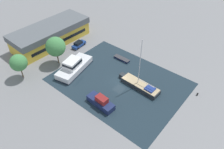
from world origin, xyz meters
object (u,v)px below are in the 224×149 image
small_dinghy (122,59)px  warehouse_building (51,34)px  sailboat_moored (140,85)px  parked_car (79,44)px  motor_cruiser (74,66)px  quay_tree_near_building (56,47)px  quay_tree_by_water (19,63)px  cabin_boat (101,102)px

small_dinghy → warehouse_building: bearing=-73.5°
warehouse_building → small_dinghy: (6.50, -21.55, -2.49)m
sailboat_moored → warehouse_building: bearing=93.3°
parked_car → motor_cruiser: (-8.48, -7.20, 0.45)m
quay_tree_near_building → parked_car: size_ratio=1.62×
quay_tree_near_building → quay_tree_by_water: size_ratio=1.18×
quay_tree_near_building → motor_cruiser: quay_tree_near_building is taller
quay_tree_near_building → small_dinghy: quay_tree_near_building is taller
quay_tree_near_building → small_dinghy: size_ratio=1.62×
motor_cruiser → cabin_boat: 13.78m
warehouse_building → parked_car: 8.88m
warehouse_building → sailboat_moored: 31.45m
sailboat_moored → motor_cruiser: bearing=111.0°
quay_tree_by_water → motor_cruiser: 12.90m
quay_tree_near_building → parked_car: bearing=10.1°
quay_tree_by_water → cabin_boat: bearing=-75.5°
motor_cruiser → quay_tree_by_water: bearing=39.4°
quay_tree_by_water → cabin_boat: size_ratio=0.97×
parked_car → warehouse_building: bearing=-161.0°
small_dinghy → cabin_boat: bearing=22.5°
small_dinghy → parked_car: bearing=-78.2°
warehouse_building → cabin_boat: warehouse_building is taller
parked_car → sailboat_moored: (-2.90, -23.47, -0.20)m
quay_tree_near_building → motor_cruiser: size_ratio=0.66×
warehouse_building → cabin_boat: bearing=-106.7°
parked_car → cabin_boat: 24.00m
small_dinghy → cabin_boat: cabin_boat is taller
sailboat_moored → cabin_boat: sailboat_moored is taller
warehouse_building → quay_tree_by_water: bearing=-152.1°
motor_cruiser → quay_tree_near_building: bearing=-7.4°
quay_tree_by_water → motor_cruiser: bearing=-38.6°
sailboat_moored → motor_cruiser: sailboat_moored is taller
warehouse_building → cabin_boat: 29.72m
quay_tree_near_building → sailboat_moored: sailboat_moored is taller
warehouse_building → motor_cruiser: warehouse_building is taller
quay_tree_by_water → warehouse_building: bearing=26.4°
quay_tree_near_building → small_dinghy: 17.59m
parked_car → sailboat_moored: sailboat_moored is taller
cabin_boat → quay_tree_near_building: bearing=81.4°
warehouse_building → sailboat_moored: (0.66, -31.37, -2.14)m
quay_tree_near_building → motor_cruiser: bearing=-85.5°
small_dinghy → motor_cruiser: bearing=-29.7°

